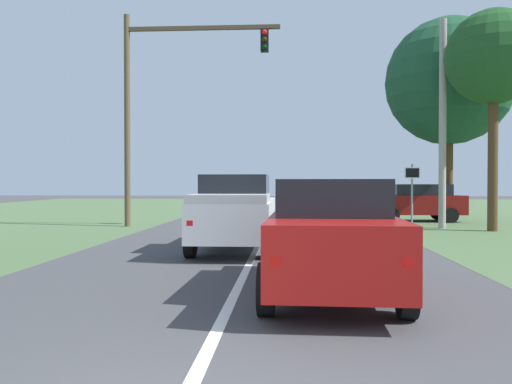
{
  "coord_description": "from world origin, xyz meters",
  "views": [
    {
      "loc": [
        0.86,
        -3.45,
        1.79
      ],
      "look_at": [
        -0.16,
        13.26,
        1.5
      ],
      "focal_mm": 37.06,
      "sensor_mm": 36.0,
      "label": 1
    }
  ],
  "objects": [
    {
      "name": "ground_plane",
      "position": [
        0.0,
        9.85,
        0.0
      ],
      "size": [
        120.0,
        120.0,
        0.0
      ],
      "primitive_type": "plane",
      "color": "#424244"
    },
    {
      "name": "red_suv_near",
      "position": [
        1.53,
        5.16,
        0.98
      ],
      "size": [
        2.18,
        4.92,
        1.85
      ],
      "color": "#9E1411",
      "rests_on": "ground_plane"
    },
    {
      "name": "pickup_truck_lead",
      "position": [
        -0.52,
        10.53,
        1.02
      ],
      "size": [
        2.14,
        5.38,
        2.0
      ],
      "color": "silver",
      "rests_on": "ground_plane"
    },
    {
      "name": "traffic_light",
      "position": [
        -4.26,
        17.83,
        5.57
      ],
      "size": [
        6.38,
        0.4,
        8.66
      ],
      "color": "brown",
      "rests_on": "ground_plane"
    },
    {
      "name": "keep_moving_sign",
      "position": [
        5.73,
        17.64,
        1.62
      ],
      "size": [
        0.6,
        0.09,
        2.54
      ],
      "color": "gray",
      "rests_on": "ground_plane"
    },
    {
      "name": "oak_tree_right",
      "position": [
        8.27,
        21.42,
        6.46
      ],
      "size": [
        5.83,
        5.83,
        9.39
      ],
      "color": "#4C351E",
      "rests_on": "ground_plane"
    },
    {
      "name": "crossing_suv_far",
      "position": [
        6.83,
        21.52,
        0.92
      ],
      "size": [
        4.28,
        2.2,
        1.73
      ],
      "color": "maroon",
      "rests_on": "ground_plane"
    },
    {
      "name": "utility_pole_right",
      "position": [
        6.9,
        17.69,
        4.1
      ],
      "size": [
        0.28,
        0.28,
        8.21
      ],
      "primitive_type": "cylinder",
      "color": "#9E998E",
      "rests_on": "ground_plane"
    },
    {
      "name": "extra_tree_1",
      "position": [
        8.42,
        16.59,
        6.39
      ],
      "size": [
        3.49,
        3.49,
        8.2
      ],
      "color": "#4C351E",
      "rests_on": "ground_plane"
    }
  ]
}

